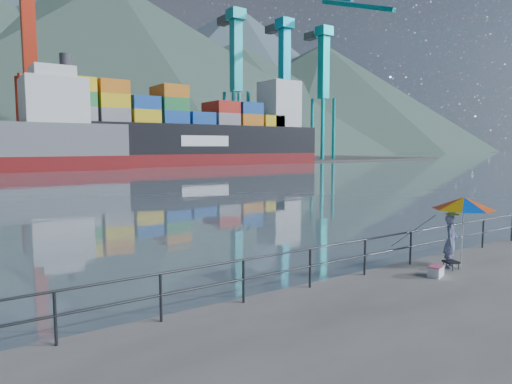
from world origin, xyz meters
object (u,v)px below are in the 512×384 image
Objects in this scene: fisherman at (451,241)px; beach_umbrella at (464,203)px; cooler_bag at (436,272)px; container_ship at (202,134)px.

beach_umbrella is (0.10, -0.29, 1.15)m from fisherman.
beach_umbrella reaches higher than cooler_bag.
beach_umbrella is 80.15m from container_ship.
fisherman is 3.32× the size of cooler_bag.
cooler_bag is 0.01× the size of container_ship.
container_ship is (31.60, 74.18, 5.74)m from cooler_bag.
beach_umbrella is at bearing -112.22° from container_ship.
container_ship reaches higher than beach_umbrella.
cooler_bag is at bearing -176.87° from beach_umbrella.
beach_umbrella is at bearing -92.50° from fisherman.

